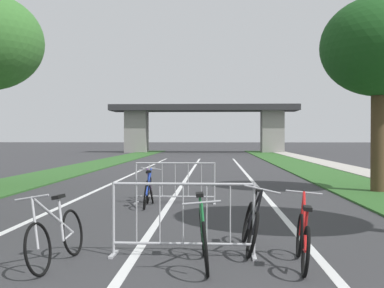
% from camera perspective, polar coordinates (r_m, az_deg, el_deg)
% --- Properties ---
extents(grass_verge_left, '(2.61, 61.48, 0.05)m').
position_cam_1_polar(grass_verge_left, '(28.38, -11.99, -2.56)').
color(grass_verge_left, '#2D5B26').
rests_on(grass_verge_left, ground).
extents(grass_verge_right, '(2.61, 61.48, 0.05)m').
position_cam_1_polar(grass_verge_right, '(27.90, 12.72, -2.62)').
color(grass_verge_right, '#2D5B26').
rests_on(grass_verge_right, ground).
extents(sidewalk_path_right, '(1.62, 61.48, 0.08)m').
position_cam_1_polar(sidewalk_path_right, '(28.34, 16.94, -2.55)').
color(sidewalk_path_right, '#ADA89E').
rests_on(sidewalk_path_right, ground).
extents(lane_stripe_center, '(0.14, 35.57, 0.01)m').
position_cam_1_polar(lane_stripe_center, '(20.15, -0.61, -3.99)').
color(lane_stripe_center, silver).
rests_on(lane_stripe_center, ground).
extents(lane_stripe_right_lane, '(0.14, 35.57, 0.01)m').
position_cam_1_polar(lane_stripe_right_lane, '(20.17, 6.78, -3.99)').
color(lane_stripe_right_lane, silver).
rests_on(lane_stripe_right_lane, ground).
extents(lane_stripe_left_lane, '(0.14, 35.57, 0.01)m').
position_cam_1_polar(lane_stripe_left_lane, '(20.46, -7.90, -3.92)').
color(lane_stripe_left_lane, silver).
rests_on(lane_stripe_left_lane, ground).
extents(overpass_bridge, '(20.22, 4.14, 5.16)m').
position_cam_1_polar(overpass_bridge, '(53.12, 1.40, 2.88)').
color(overpass_bridge, '#2D2D30').
rests_on(overpass_bridge, ground).
extents(tree_right_pine_far, '(3.54, 3.54, 5.94)m').
position_cam_1_polar(tree_right_pine_far, '(16.08, 21.04, 10.40)').
color(tree_right_pine_far, '#4C3823').
rests_on(tree_right_pine_far, ground).
extents(crowd_barrier_nearest, '(2.07, 0.47, 1.05)m').
position_cam_1_polar(crowd_barrier_nearest, '(7.00, -1.04, -8.89)').
color(crowd_barrier_nearest, '#ADADB2').
rests_on(crowd_barrier_nearest, ground).
extents(crowd_barrier_second, '(2.07, 0.46, 1.05)m').
position_cam_1_polar(crowd_barrier_second, '(12.45, -1.98, -4.62)').
color(crowd_barrier_second, '#ADADB2').
rests_on(crowd_barrier_second, ground).
extents(bicycle_silver_0, '(0.55, 1.72, 1.00)m').
position_cam_1_polar(bicycle_silver_0, '(6.81, -15.57, -10.35)').
color(bicycle_silver_0, black).
rests_on(bicycle_silver_0, ground).
extents(bicycle_red_1, '(0.50, 1.62, 0.96)m').
position_cam_1_polar(bicycle_red_1, '(6.65, 12.81, -10.83)').
color(bicycle_red_1, black).
rests_on(bicycle_red_1, ground).
extents(bicycle_green_2, '(0.47, 1.73, 0.94)m').
position_cam_1_polar(bicycle_green_2, '(6.53, 1.35, -10.78)').
color(bicycle_green_2, black).
rests_on(bicycle_green_2, ground).
extents(bicycle_blue_3, '(0.52, 1.66, 0.94)m').
position_cam_1_polar(bicycle_blue_3, '(11.94, -5.20, -5.48)').
color(bicycle_blue_3, black).
rests_on(bicycle_blue_3, ground).
extents(bicycle_purple_4, '(0.56, 1.62, 0.88)m').
position_cam_1_polar(bicycle_purple_4, '(12.98, -4.87, -5.09)').
color(bicycle_purple_4, black).
rests_on(bicycle_purple_4, ground).
extents(bicycle_black_5, '(0.51, 1.69, 1.03)m').
position_cam_1_polar(bicycle_black_5, '(7.44, 6.84, -9.43)').
color(bicycle_black_5, black).
rests_on(bicycle_black_5, ground).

